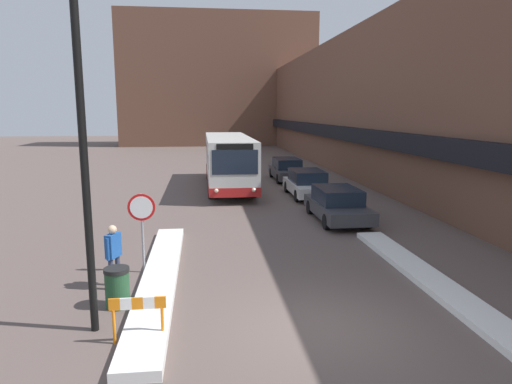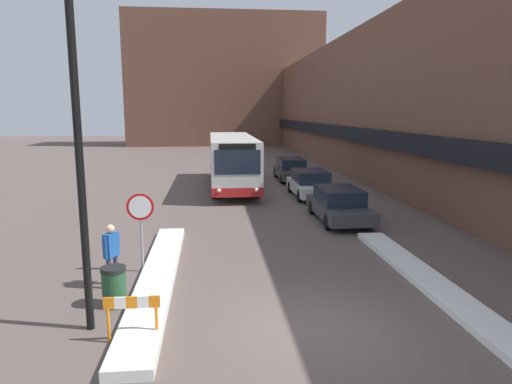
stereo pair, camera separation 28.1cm
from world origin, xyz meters
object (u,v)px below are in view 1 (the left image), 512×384
at_px(city_bus, 228,160).
at_px(construction_barricade, 138,311).
at_px(parked_car_middle, 307,183).
at_px(stop_sign, 142,216).
at_px(parked_car_front, 337,204).
at_px(street_lamp, 95,120).
at_px(trash_bin, 117,287).
at_px(parked_car_back, 287,169).
at_px(pedestrian, 113,250).

xyz_separation_m(city_bus, construction_barricade, (-2.87, -18.62, -0.99)).
xyz_separation_m(parked_car_middle, stop_sign, (-7.31, -11.05, 0.94)).
height_order(parked_car_front, stop_sign, stop_sign).
bearing_deg(parked_car_front, parked_car_middle, 90.00).
height_order(parked_car_middle, street_lamp, street_lamp).
xyz_separation_m(parked_car_middle, trash_bin, (-7.63, -13.34, -0.23)).
relative_size(parked_car_front, street_lamp, 0.63).
xyz_separation_m(parked_car_back, construction_barricade, (-6.92, -21.09, -0.06)).
distance_m(parked_car_front, street_lamp, 12.32).
bearing_deg(pedestrian, parked_car_back, 0.72).
relative_size(parked_car_middle, construction_barricade, 4.12).
bearing_deg(stop_sign, pedestrian, -119.66).
relative_size(parked_car_front, parked_car_back, 0.93).
bearing_deg(parked_car_back, parked_car_middle, -90.00).
xyz_separation_m(city_bus, stop_sign, (-3.26, -14.54, -0.01)).
relative_size(city_bus, parked_car_front, 2.57).
relative_size(pedestrian, construction_barricade, 1.52).
xyz_separation_m(parked_car_middle, parked_car_back, (0.00, 5.97, 0.02)).
height_order(pedestrian, trash_bin, pedestrian).
distance_m(city_bus, trash_bin, 17.26).
bearing_deg(parked_car_back, street_lamp, -110.51).
distance_m(trash_bin, construction_barricade, 1.92).
bearing_deg(street_lamp, parked_car_back, 69.49).
bearing_deg(parked_car_front, city_bus, 114.14).
bearing_deg(parked_car_front, construction_barricade, -125.84).
distance_m(parked_car_middle, stop_sign, 13.28).
height_order(parked_car_middle, stop_sign, stop_sign).
height_order(trash_bin, construction_barricade, trash_bin).
height_order(parked_car_middle, construction_barricade, parked_car_middle).
distance_m(street_lamp, pedestrian, 4.11).
height_order(city_bus, pedestrian, city_bus).
distance_m(parked_car_back, trash_bin, 20.76).
height_order(parked_car_back, pedestrian, pedestrian).
relative_size(city_bus, pedestrian, 6.85).
height_order(parked_car_back, construction_barricade, parked_car_back).
distance_m(parked_car_front, parked_car_middle, 5.54).
distance_m(parked_car_front, parked_car_back, 11.50).
height_order(city_bus, parked_car_front, city_bus).
bearing_deg(parked_car_back, construction_barricade, -108.17).
xyz_separation_m(parked_car_front, street_lamp, (-7.65, -8.94, 3.66)).
bearing_deg(parked_car_back, parked_car_front, -90.00).
distance_m(parked_car_back, pedestrian, 19.74).
distance_m(parked_car_middle, pedestrian, 14.48).
height_order(street_lamp, pedestrian, street_lamp).
xyz_separation_m(street_lamp, trash_bin, (0.02, 1.14, -3.87)).
bearing_deg(trash_bin, parked_car_back, 68.43).
height_order(stop_sign, street_lamp, street_lamp).
bearing_deg(construction_barricade, parked_car_back, 71.83).
xyz_separation_m(city_bus, pedestrian, (-3.87, -15.61, -0.66)).
xyz_separation_m(trash_bin, construction_barricade, (0.71, -1.78, 0.19)).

